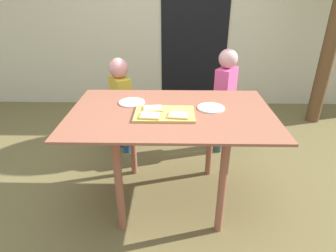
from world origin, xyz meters
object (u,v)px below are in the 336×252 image
(plate_white_right, at_px, (211,108))
(plate_white_left, at_px, (132,102))
(pizza_slice_near_right, at_px, (179,115))
(child_left, at_px, (121,99))
(dining_table, at_px, (171,126))
(pizza_slice_far_left, at_px, (153,108))
(pizza_slice_near_left, at_px, (150,116))
(child_right, at_px, (225,94))
(cutting_board, at_px, (165,114))

(plate_white_right, relative_size, plate_white_left, 1.00)
(pizza_slice_near_right, distance_m, plate_white_left, 0.45)
(pizza_slice_near_right, distance_m, plate_white_right, 0.30)
(plate_white_left, relative_size, child_left, 0.20)
(plate_white_right, bearing_deg, pizza_slice_near_right, -143.34)
(plate_white_left, bearing_deg, pizza_slice_near_right, -38.12)
(dining_table, relative_size, plate_white_right, 7.31)
(pizza_slice_far_left, distance_m, plate_white_left, 0.24)
(pizza_slice_far_left, height_order, pizza_slice_near_right, same)
(pizza_slice_near_left, height_order, pizza_slice_near_right, same)
(plate_white_right, height_order, child_left, child_left)
(plate_white_left, relative_size, child_right, 0.19)
(cutting_board, xyz_separation_m, child_left, (-0.46, 0.85, -0.21))
(plate_white_left, bearing_deg, cutting_board, -40.90)
(child_right, bearing_deg, plate_white_right, -107.47)
(plate_white_left, bearing_deg, pizza_slice_far_left, -43.80)
(dining_table, height_order, pizza_slice_far_left, pizza_slice_far_left)
(dining_table, distance_m, pizza_slice_far_left, 0.19)
(pizza_slice_near_right, relative_size, plate_white_right, 0.75)
(cutting_board, bearing_deg, pizza_slice_near_right, -29.51)
(pizza_slice_near_left, relative_size, pizza_slice_far_left, 0.99)
(dining_table, relative_size, pizza_slice_near_left, 9.92)
(pizza_slice_near_left, distance_m, child_right, 1.17)
(cutting_board, relative_size, pizza_slice_near_left, 2.83)
(cutting_board, xyz_separation_m, pizza_slice_near_left, (-0.10, -0.06, 0.02))
(pizza_slice_near_left, xyz_separation_m, child_left, (-0.36, 0.91, -0.23))
(dining_table, height_order, plate_white_right, plate_white_right)
(cutting_board, xyz_separation_m, child_right, (0.57, 0.88, -0.17))
(plate_white_right, bearing_deg, dining_table, -168.34)
(pizza_slice_near_left, distance_m, pizza_slice_far_left, 0.12)
(pizza_slice_near_left, xyz_separation_m, child_right, (0.67, 0.94, -0.19))
(pizza_slice_near_left, bearing_deg, child_left, 111.86)
(pizza_slice_near_left, relative_size, plate_white_right, 0.74)
(dining_table, height_order, plate_white_left, plate_white_left)
(pizza_slice_near_left, height_order, child_left, child_left)
(dining_table, xyz_separation_m, plate_white_left, (-0.30, 0.16, 0.12))
(pizza_slice_near_right, bearing_deg, cutting_board, 150.49)
(plate_white_left, height_order, child_right, child_right)
(child_left, bearing_deg, child_right, 1.79)
(pizza_slice_near_left, xyz_separation_m, pizza_slice_near_right, (0.19, 0.01, 0.00))
(pizza_slice_far_left, relative_size, child_left, 0.15)
(dining_table, xyz_separation_m, child_left, (-0.51, 0.78, -0.09))
(plate_white_right, height_order, child_right, child_right)
(pizza_slice_far_left, bearing_deg, plate_white_left, 136.20)
(pizza_slice_near_left, height_order, plate_white_right, pizza_slice_near_left)
(cutting_board, relative_size, plate_white_left, 2.08)
(pizza_slice_near_right, bearing_deg, child_left, 121.75)
(dining_table, xyz_separation_m, pizza_slice_far_left, (-0.13, -0.01, 0.14))
(plate_white_right, xyz_separation_m, child_right, (0.24, 0.75, -0.17))
(dining_table, bearing_deg, pizza_slice_far_left, -177.38)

